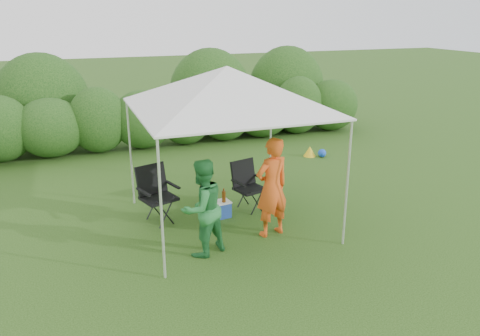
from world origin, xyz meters
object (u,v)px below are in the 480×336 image
object	(u,v)px
man	(272,187)
cooler	(220,209)
chair_right	(247,182)
chair_left	(156,190)
woman	(202,208)
canopy	(227,88)

from	to	relation	value
man	cooler	xyz separation A→B (m)	(-0.60, 0.98, -0.71)
chair_right	chair_left	xyz separation A→B (m)	(-1.77, 0.06, 0.05)
chair_left	cooler	xyz separation A→B (m)	(1.14, -0.29, -0.43)
woman	cooler	xyz separation A→B (m)	(0.69, 1.23, -0.63)
woman	man	bearing A→B (deg)	166.76
man	woman	xyz separation A→B (m)	(-1.29, -0.24, -0.08)
man	cooler	distance (m)	1.36
chair_left	woman	distance (m)	1.60
chair_left	man	world-z (taller)	man
chair_right	cooler	xyz separation A→B (m)	(-0.63, -0.24, -0.38)
woman	chair_right	bearing A→B (deg)	-155.95
chair_right	chair_left	bearing A→B (deg)	162.73
woman	chair_left	bearing A→B (deg)	-97.40
chair_right	man	size ratio (longest dim) A/B	0.55
cooler	chair_right	bearing A→B (deg)	12.65
cooler	woman	bearing A→B (deg)	-127.06
canopy	chair_right	distance (m)	2.06
canopy	woman	size ratio (longest dim) A/B	1.97
chair_right	chair_left	size ratio (longest dim) A/B	0.92
man	cooler	bearing A→B (deg)	-70.97
chair_left	cooler	world-z (taller)	chair_left
canopy	chair_left	bearing A→B (deg)	156.39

